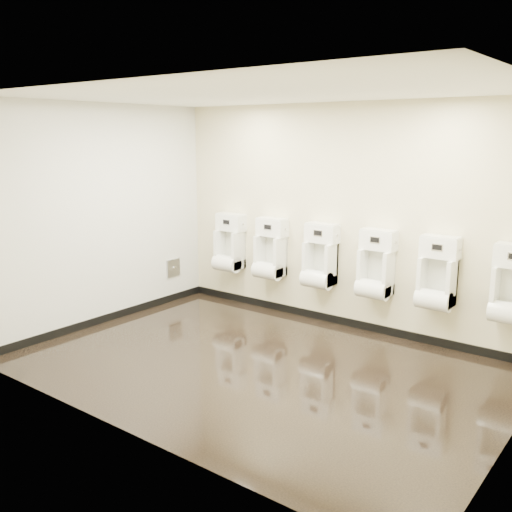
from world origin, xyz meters
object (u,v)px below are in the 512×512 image
(urinal_5, at_px, (512,290))
(urinal_0, at_px, (229,247))
(access_panel, at_px, (173,268))
(urinal_3, at_px, (376,269))
(urinal_4, at_px, (437,279))
(urinal_1, at_px, (270,253))
(urinal_2, at_px, (320,261))

(urinal_5, bearing_deg, urinal_0, 180.00)
(access_panel, height_order, urinal_3, urinal_3)
(access_panel, xyz_separation_m, urinal_4, (3.76, 0.41, 0.33))
(urinal_0, xyz_separation_m, urinal_1, (0.72, 0.00, 0.00))
(urinal_2, relative_size, urinal_5, 1.00)
(urinal_0, height_order, urinal_2, same)
(urinal_3, bearing_deg, urinal_1, 180.00)
(urinal_4, bearing_deg, access_panel, -173.84)
(urinal_2, distance_m, urinal_5, 2.31)
(urinal_1, relative_size, urinal_3, 1.00)
(urinal_1, xyz_separation_m, urinal_2, (0.78, 0.00, 0.00))
(urinal_0, distance_m, urinal_5, 3.82)
(urinal_2, height_order, urinal_3, same)
(urinal_1, bearing_deg, urinal_3, 0.00)
(urinal_3, bearing_deg, urinal_0, 180.00)
(access_panel, distance_m, urinal_4, 3.80)
(urinal_2, relative_size, urinal_3, 1.00)
(urinal_3, relative_size, urinal_4, 1.00)
(urinal_0, relative_size, urinal_4, 1.00)
(urinal_2, bearing_deg, urinal_5, 0.00)
(urinal_0, relative_size, urinal_5, 1.00)
(urinal_2, relative_size, urinal_4, 1.00)
(urinal_2, distance_m, urinal_4, 1.52)
(urinal_0, distance_m, urinal_1, 0.72)
(access_panel, xyz_separation_m, urinal_2, (2.24, 0.41, 0.33))
(urinal_1, bearing_deg, urinal_2, 0.00)
(urinal_1, distance_m, urinal_4, 2.30)
(urinal_0, relative_size, urinal_1, 1.00)
(access_panel, relative_size, urinal_1, 0.31)
(urinal_1, relative_size, urinal_5, 1.00)
(urinal_0, distance_m, urinal_4, 3.03)
(access_panel, distance_m, urinal_2, 2.30)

